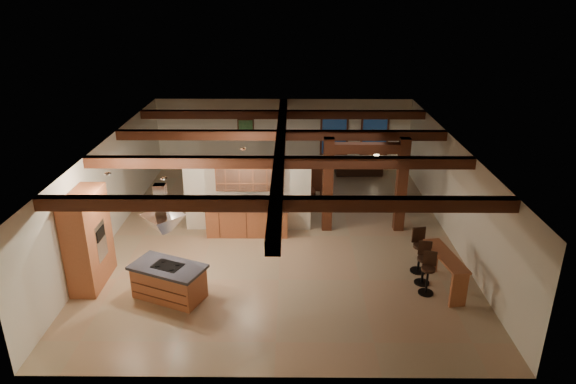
# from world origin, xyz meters

# --- Properties ---
(ground) EXTENTS (12.00, 12.00, 0.00)m
(ground) POSITION_xyz_m (0.00, 0.00, 0.00)
(ground) COLOR tan
(ground) RESTS_ON ground
(room_walls) EXTENTS (12.00, 12.00, 12.00)m
(room_walls) POSITION_xyz_m (0.00, 0.00, 1.78)
(room_walls) COLOR silver
(room_walls) RESTS_ON ground
(ceiling_beams) EXTENTS (10.00, 12.00, 0.28)m
(ceiling_beams) POSITION_xyz_m (0.00, 0.00, 2.76)
(ceiling_beams) COLOR #401C10
(ceiling_beams) RESTS_ON room_walls
(timber_posts) EXTENTS (2.50, 0.30, 2.90)m
(timber_posts) POSITION_xyz_m (2.50, 0.50, 1.76)
(timber_posts) COLOR #401C10
(timber_posts) RESTS_ON ground
(partition_wall) EXTENTS (3.80, 0.18, 2.20)m
(partition_wall) POSITION_xyz_m (-1.00, 0.50, 1.10)
(partition_wall) COLOR silver
(partition_wall) RESTS_ON ground
(pantry_cabinet) EXTENTS (0.67, 1.60, 2.40)m
(pantry_cabinet) POSITION_xyz_m (-4.67, -2.60, 1.20)
(pantry_cabinet) COLOR #A75836
(pantry_cabinet) RESTS_ON ground
(back_counter) EXTENTS (2.50, 0.66, 0.94)m
(back_counter) POSITION_xyz_m (-1.00, 0.11, 0.48)
(back_counter) COLOR #A75836
(back_counter) RESTS_ON ground
(upper_display_cabinet) EXTENTS (1.80, 0.36, 0.95)m
(upper_display_cabinet) POSITION_xyz_m (-1.00, 0.31, 1.85)
(upper_display_cabinet) COLOR #A75836
(upper_display_cabinet) RESTS_ON partition_wall
(range_hood) EXTENTS (1.10, 1.10, 1.40)m
(range_hood) POSITION_xyz_m (-2.59, -3.27, 1.78)
(range_hood) COLOR silver
(range_hood) RESTS_ON room_walls
(back_windows) EXTENTS (2.70, 0.07, 1.70)m
(back_windows) POSITION_xyz_m (2.80, 5.93, 1.50)
(back_windows) COLOR #401C10
(back_windows) RESTS_ON room_walls
(framed_art) EXTENTS (0.65, 0.05, 0.85)m
(framed_art) POSITION_xyz_m (-1.50, 5.94, 1.70)
(framed_art) COLOR #401C10
(framed_art) RESTS_ON room_walls
(recessed_cans) EXTENTS (3.16, 2.46, 0.03)m
(recessed_cans) POSITION_xyz_m (-2.53, -1.93, 2.87)
(recessed_cans) COLOR silver
(recessed_cans) RESTS_ON room_walls
(kitchen_island) EXTENTS (1.96, 1.54, 0.86)m
(kitchen_island) POSITION_xyz_m (-2.59, -3.27, 0.43)
(kitchen_island) COLOR #A75836
(kitchen_island) RESTS_ON ground
(dining_table) EXTENTS (1.83, 1.15, 0.61)m
(dining_table) POSITION_xyz_m (0.22, 2.34, 0.30)
(dining_table) COLOR #421D10
(dining_table) RESTS_ON ground
(sofa) EXTENTS (1.87, 0.80, 0.54)m
(sofa) POSITION_xyz_m (2.98, 5.50, 0.27)
(sofa) COLOR black
(sofa) RESTS_ON ground
(microwave) EXTENTS (0.48, 0.34, 0.26)m
(microwave) POSITION_xyz_m (-0.99, 0.11, 1.07)
(microwave) COLOR silver
(microwave) RESTS_ON back_counter
(bar_counter) EXTENTS (0.72, 1.81, 0.92)m
(bar_counter) POSITION_xyz_m (4.06, -2.83, 0.62)
(bar_counter) COLOR #A75836
(bar_counter) RESTS_ON ground
(side_table) EXTENTS (0.52, 0.52, 0.53)m
(side_table) POSITION_xyz_m (3.65, 5.46, 0.26)
(side_table) COLOR #401C10
(side_table) RESTS_ON ground
(table_lamp) EXTENTS (0.27, 0.27, 0.31)m
(table_lamp) POSITION_xyz_m (3.65, 5.46, 0.75)
(table_lamp) COLOR black
(table_lamp) RESTS_ON side_table
(bar_stool_a) EXTENTS (0.39, 0.41, 1.10)m
(bar_stool_a) POSITION_xyz_m (3.62, -2.58, 0.56)
(bar_stool_a) COLOR black
(bar_stool_a) RESTS_ON ground
(bar_stool_b) EXTENTS (0.40, 0.41, 1.07)m
(bar_stool_b) POSITION_xyz_m (3.61, -3.04, 0.55)
(bar_stool_b) COLOR black
(bar_stool_b) RESTS_ON ground
(bar_stool_c) EXTENTS (0.42, 0.44, 1.19)m
(bar_stool_c) POSITION_xyz_m (3.64, -2.00, 0.61)
(bar_stool_c) COLOR black
(bar_stool_c) RESTS_ON ground
(dining_chairs) EXTENTS (2.63, 2.63, 1.30)m
(dining_chairs) POSITION_xyz_m (0.22, 2.34, 0.66)
(dining_chairs) COLOR #401C10
(dining_chairs) RESTS_ON ground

